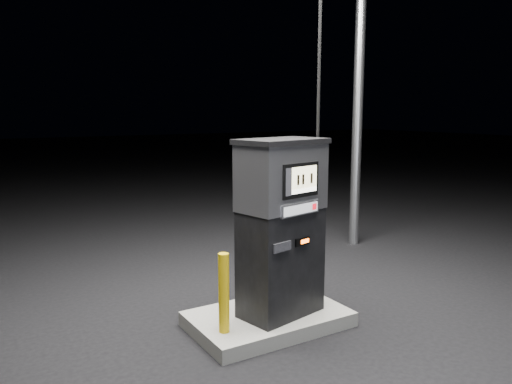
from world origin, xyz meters
TOP-DOWN VIEW (x-y plane):
  - ground at (0.00, 0.00)m, footprint 80.00×80.00m
  - pump_island at (0.00, 0.00)m, footprint 1.60×1.00m
  - fuel_dispenser at (0.10, -0.08)m, footprint 1.04×0.71m
  - bollard_left at (-0.61, -0.17)m, footprint 0.12×0.12m
  - bollard_right at (0.55, 0.12)m, footprint 0.13×0.13m

SIDE VIEW (x-z plane):
  - ground at x=0.00m, z-range 0.00..0.00m
  - pump_island at x=0.00m, z-range 0.00..0.15m
  - bollard_left at x=-0.61m, z-range 0.15..0.92m
  - bollard_right at x=0.55m, z-range 0.15..0.94m
  - fuel_dispenser at x=0.10m, z-range -0.80..2.96m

